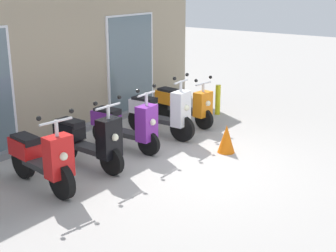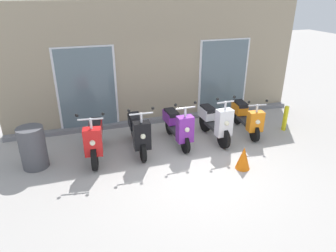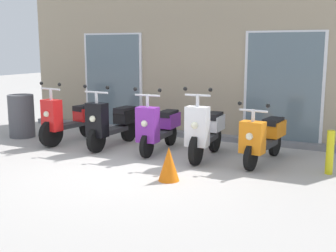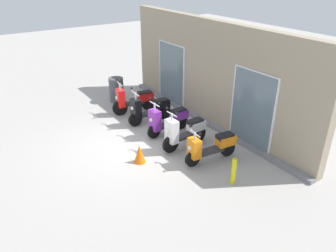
{
  "view_description": "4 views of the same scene",
  "coord_description": "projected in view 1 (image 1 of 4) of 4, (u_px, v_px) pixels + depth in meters",
  "views": [
    {
      "loc": [
        -6.3,
        -4.19,
        3.07
      ],
      "look_at": [
        0.29,
        0.61,
        0.53
      ],
      "focal_mm": 50.96,
      "sensor_mm": 36.0,
      "label": 1
    },
    {
      "loc": [
        -2.31,
        -5.22,
        3.63
      ],
      "look_at": [
        -0.38,
        0.9,
        0.73
      ],
      "focal_mm": 32.69,
      "sensor_mm": 36.0,
      "label": 2
    },
    {
      "loc": [
        3.73,
        -5.84,
        1.99
      ],
      "look_at": [
        0.42,
        0.93,
        0.6
      ],
      "focal_mm": 46.28,
      "sensor_mm": 36.0,
      "label": 3
    },
    {
      "loc": [
        7.77,
        -3.85,
        4.93
      ],
      "look_at": [
        0.6,
        0.99,
        0.61
      ],
      "focal_mm": 35.29,
      "sensor_mm": 36.0,
      "label": 4
    }
  ],
  "objects": [
    {
      "name": "traffic_cone",
      "position": [
        226.0,
        139.0,
        8.7
      ],
      "size": [
        0.32,
        0.32,
        0.52
      ],
      "primitive_type": "cone",
      "color": "orange",
      "rests_on": "ground_plane"
    },
    {
      "name": "curb_bollard",
      "position": [
        218.0,
        100.0,
        11.12
      ],
      "size": [
        0.12,
        0.12,
        0.7
      ],
      "primitive_type": "cylinder",
      "color": "yellow",
      "rests_on": "ground_plane"
    },
    {
      "name": "scooter_red",
      "position": [
        41.0,
        158.0,
        7.14
      ],
      "size": [
        0.62,
        1.63,
        1.3
      ],
      "color": "black",
      "rests_on": "ground_plane"
    },
    {
      "name": "ground_plane",
      "position": [
        187.0,
        166.0,
        8.13
      ],
      "size": [
        40.0,
        40.0,
        0.0
      ],
      "primitive_type": "plane",
      "color": "#A8A39E"
    },
    {
      "name": "scooter_purple",
      "position": [
        126.0,
        124.0,
        8.76
      ],
      "size": [
        0.55,
        1.54,
        1.27
      ],
      "color": "black",
      "rests_on": "ground_plane"
    },
    {
      "name": "storefront_facade",
      "position": [
        58.0,
        55.0,
        9.37
      ],
      "size": [
        8.54,
        0.5,
        3.37
      ],
      "color": "gray",
      "rests_on": "ground_plane"
    },
    {
      "name": "scooter_orange",
      "position": [
        184.0,
        103.0,
        10.36
      ],
      "size": [
        0.57,
        1.59,
        1.11
      ],
      "color": "black",
      "rests_on": "ground_plane"
    },
    {
      "name": "scooter_black",
      "position": [
        89.0,
        139.0,
        7.94
      ],
      "size": [
        0.59,
        1.59,
        1.28
      ],
      "color": "black",
      "rests_on": "ground_plane"
    },
    {
      "name": "scooter_white",
      "position": [
        162.0,
        112.0,
        9.47
      ],
      "size": [
        0.51,
        1.57,
        1.32
      ],
      "color": "black",
      "rests_on": "ground_plane"
    }
  ]
}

